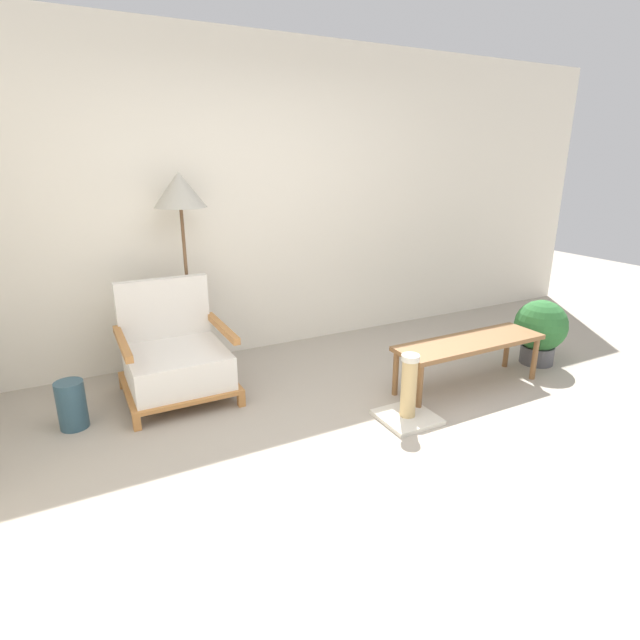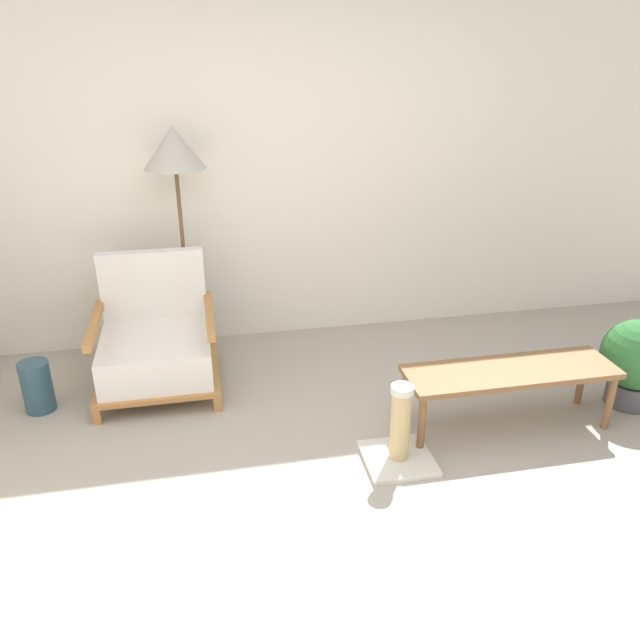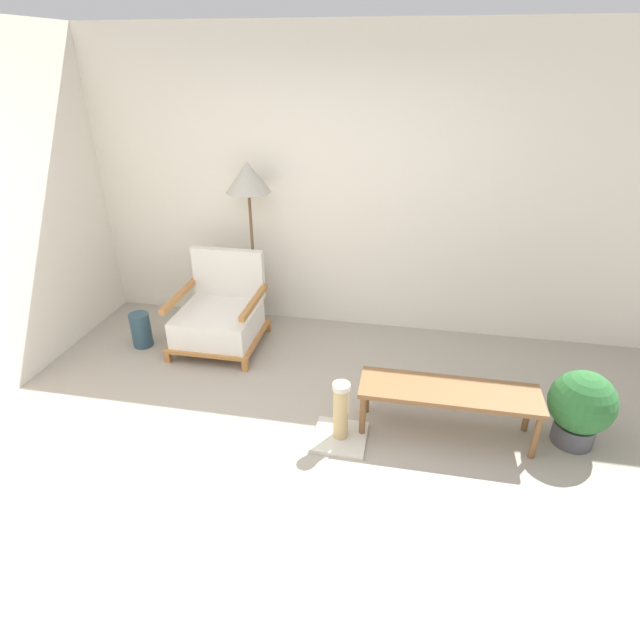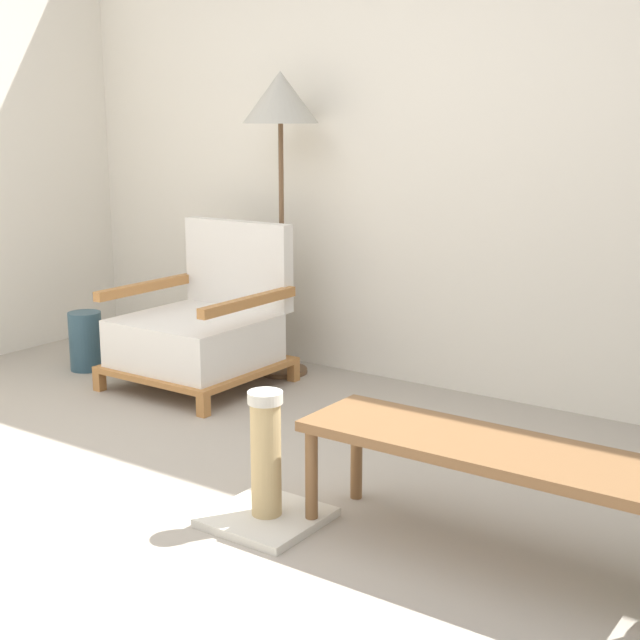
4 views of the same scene
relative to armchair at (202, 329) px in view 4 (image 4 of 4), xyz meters
The scene contains 7 objects.
ground_plane 1.86m from the armchair, 59.57° to the right, with size 14.00×14.00×0.00m, color #A89E8E.
wall_back 1.56m from the armchair, 36.51° to the left, with size 8.00×0.06×2.70m.
armchair is the anchor object (origin of this frame).
floor_lamp 1.21m from the armchair, 61.49° to the left, with size 0.40×0.40×1.62m.
coffee_table 2.23m from the armchair, 24.04° to the right, with size 1.24×0.37×0.39m.
vase 0.76m from the armchair, 166.85° to the right, with size 0.18×0.18×0.33m, color #2D4C5B.
scratching_post 1.73m from the armchair, 40.46° to the right, with size 0.37×0.37×0.48m.
Camera 4 is at (2.19, -1.80, 1.38)m, focal length 50.00 mm.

